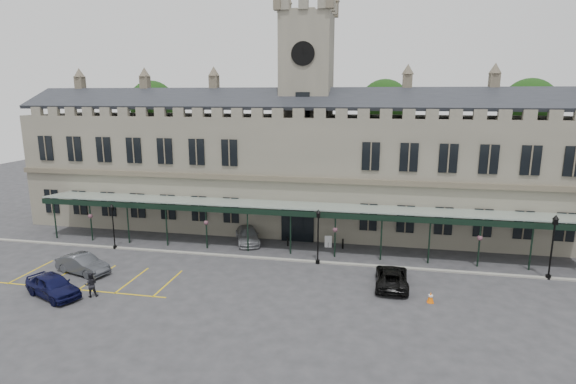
% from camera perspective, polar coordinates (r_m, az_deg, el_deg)
% --- Properties ---
extents(ground, '(140.00, 140.00, 0.00)m').
position_cam_1_polar(ground, '(34.60, -1.95, -11.85)').
color(ground, '#2F2E31').
extents(station_building, '(60.00, 10.36, 17.30)m').
position_cam_1_polar(station_building, '(47.84, 2.29, 3.00)').
color(station_building, '#696557').
rests_on(station_building, ground).
extents(clock_tower, '(5.60, 5.60, 24.80)m').
position_cam_1_polar(clock_tower, '(47.33, 2.37, 10.99)').
color(clock_tower, '#696557').
rests_on(clock_tower, ground).
extents(canopy, '(50.00, 4.10, 4.30)m').
position_cam_1_polar(canopy, '(40.62, 0.40, -4.54)').
color(canopy, '#8C9E93').
rests_on(canopy, ground).
extents(kerb, '(60.00, 0.40, 0.12)m').
position_cam_1_polar(kerb, '(39.55, -0.14, -8.59)').
color(kerb, gray).
rests_on(kerb, ground).
extents(parking_markings, '(16.00, 6.00, 0.01)m').
position_cam_1_polar(parking_markings, '(38.79, -23.43, -10.17)').
color(parking_markings, gold).
rests_on(parking_markings, ground).
extents(tree_behind_left, '(6.00, 6.00, 16.00)m').
position_cam_1_polar(tree_behind_left, '(62.97, -16.84, 10.51)').
color(tree_behind_left, '#332314').
rests_on(tree_behind_left, ground).
extents(tree_behind_mid, '(6.00, 6.00, 16.00)m').
position_cam_1_polar(tree_behind_mid, '(55.79, 12.11, 10.61)').
color(tree_behind_mid, '#332314').
rests_on(tree_behind_mid, ground).
extents(tree_behind_right, '(6.00, 6.00, 16.00)m').
position_cam_1_polar(tree_behind_right, '(58.26, 28.26, 9.50)').
color(tree_behind_right, '#332314').
rests_on(tree_behind_right, ground).
extents(lamp_post_left, '(0.41, 0.41, 4.32)m').
position_cam_1_polar(lamp_post_left, '(44.73, -21.34, -3.61)').
color(lamp_post_left, black).
rests_on(lamp_post_left, ground).
extents(lamp_post_mid, '(0.45, 0.45, 4.79)m').
position_cam_1_polar(lamp_post_mid, '(38.03, 3.84, -5.05)').
color(lamp_post_mid, black).
rests_on(lamp_post_mid, ground).
extents(lamp_post_right, '(0.49, 0.49, 5.20)m').
position_cam_1_polar(lamp_post_right, '(40.27, 30.59, -5.42)').
color(lamp_post_right, black).
rests_on(lamp_post_right, ground).
extents(traffic_cone, '(0.49, 0.49, 0.77)m').
position_cam_1_polar(traffic_cone, '(33.45, 17.65, -12.62)').
color(traffic_cone, '#F36307').
rests_on(traffic_cone, ground).
extents(sign_board, '(0.67, 0.14, 1.14)m').
position_cam_1_polar(sign_board, '(42.76, 5.12, -6.32)').
color(sign_board, black).
rests_on(sign_board, ground).
extents(bollard_left, '(0.16, 0.16, 0.88)m').
position_cam_1_polar(bollard_left, '(42.99, -0.02, -6.33)').
color(bollard_left, black).
rests_on(bollard_left, ground).
extents(bollard_right, '(0.17, 0.17, 0.93)m').
position_cam_1_polar(bollard_right, '(42.66, 6.97, -6.53)').
color(bollard_right, black).
rests_on(bollard_right, ground).
extents(car_left_a, '(5.20, 3.72, 1.65)m').
position_cam_1_polar(car_left_a, '(36.71, -27.70, -10.47)').
color(car_left_a, '#0B0D33').
rests_on(car_left_a, ground).
extents(car_left_b, '(4.94, 2.85, 1.54)m').
position_cam_1_polar(car_left_b, '(40.20, -24.63, -8.32)').
color(car_left_b, '#3B3E43').
rests_on(car_left_b, ground).
extents(car_taxi, '(3.81, 5.50, 1.48)m').
position_cam_1_polar(car_taxi, '(44.18, -5.18, -5.46)').
color(car_taxi, gray).
rests_on(car_taxi, ground).
extents(car_van, '(2.39, 5.10, 1.41)m').
position_cam_1_polar(car_van, '(35.21, 13.03, -10.48)').
color(car_van, black).
rests_on(car_van, ground).
extents(person_b, '(1.09, 1.02, 1.80)m').
position_cam_1_polar(person_b, '(35.49, -23.74, -10.72)').
color(person_b, black).
rests_on(person_b, ground).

